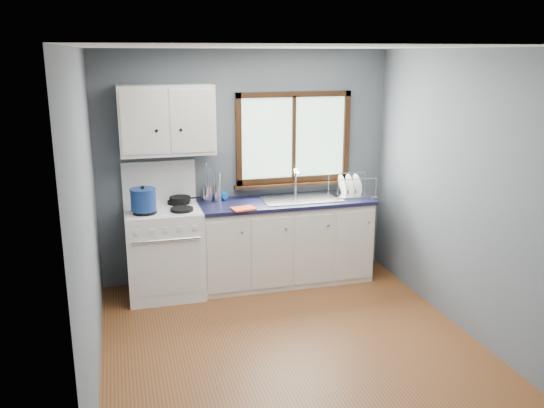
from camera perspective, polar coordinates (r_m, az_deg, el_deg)
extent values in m
cube|color=brown|center=(5.10, 2.17, -14.19)|extent=(3.20, 3.60, 0.02)
cube|color=white|center=(4.46, 2.50, 15.41)|extent=(3.20, 3.60, 0.02)
cube|color=slate|center=(6.33, -2.60, 3.76)|extent=(3.20, 0.02, 2.50)
cube|color=slate|center=(3.04, 12.73, -9.08)|extent=(3.20, 0.02, 2.50)
cube|color=slate|center=(4.43, -17.97, -1.82)|extent=(0.02, 3.60, 2.50)
cube|color=slate|center=(5.32, 19.10, 0.81)|extent=(0.02, 3.60, 2.50)
cube|color=white|center=(6.07, -10.60, -4.70)|extent=(0.76, 0.65, 0.92)
cube|color=white|center=(6.18, -11.14, 2.18)|extent=(0.76, 0.05, 0.44)
cube|color=silver|center=(5.93, -10.81, -0.47)|extent=(0.72, 0.59, 0.01)
cylinder|color=black|center=(5.78, -12.48, -0.77)|extent=(0.23, 0.23, 0.03)
cylinder|color=black|center=(5.80, -8.93, -0.53)|extent=(0.23, 0.23, 0.03)
cylinder|color=black|center=(6.06, -12.63, -0.04)|extent=(0.23, 0.23, 0.03)
cylinder|color=black|center=(6.09, -9.25, 0.19)|extent=(0.23, 0.23, 0.03)
cylinder|color=silver|center=(5.67, -10.41, -3.55)|extent=(0.66, 0.02, 0.02)
cube|color=silver|center=(5.79, -10.29, -6.30)|extent=(0.66, 0.01, 0.55)
cube|color=silver|center=(6.32, 1.27, -3.84)|extent=(1.85, 0.60, 0.88)
cube|color=black|center=(6.48, 1.20, -7.14)|extent=(1.85, 0.54, 0.08)
cube|color=black|center=(6.19, 1.29, 0.20)|extent=(1.89, 0.64, 0.04)
cube|color=silver|center=(6.24, 2.88, 0.51)|extent=(0.84, 0.46, 0.01)
cube|color=silver|center=(6.20, 1.11, -0.26)|extent=(0.36, 0.40, 0.14)
cube|color=silver|center=(6.32, 4.60, -0.01)|extent=(0.36, 0.40, 0.14)
cylinder|color=silver|center=(6.39, 2.34, 2.13)|extent=(0.02, 0.02, 0.28)
cylinder|color=silver|center=(6.30, 2.55, 3.15)|extent=(0.02, 0.16, 0.02)
sphere|color=silver|center=(6.36, 2.36, 3.36)|extent=(0.04, 0.04, 0.04)
cube|color=#9EC6A8|center=(6.39, 2.12, 6.61)|extent=(1.22, 0.01, 0.92)
cube|color=#311B0C|center=(6.33, 2.21, 10.80)|extent=(1.30, 0.05, 0.06)
cube|color=#311B0C|center=(6.46, 2.13, 2.46)|extent=(1.30, 0.05, 0.06)
cube|color=#311B0C|center=(6.22, -3.32, 6.36)|extent=(0.06, 0.05, 1.00)
cube|color=#311B0C|center=(6.59, 7.36, 6.74)|extent=(0.06, 0.05, 1.00)
cube|color=#311B0C|center=(6.38, 2.17, 6.58)|extent=(0.03, 0.05, 0.92)
cube|color=#311B0C|center=(6.44, 2.21, 1.97)|extent=(1.36, 0.10, 0.03)
cube|color=silver|center=(5.94, -10.38, 8.18)|extent=(0.95, 0.32, 0.70)
cube|color=silver|center=(5.76, -12.61, 7.86)|extent=(0.44, 0.01, 0.62)
cube|color=silver|center=(5.80, -7.88, 8.12)|extent=(0.44, 0.01, 0.62)
sphere|color=black|center=(5.76, -11.36, 7.13)|extent=(0.03, 0.03, 0.03)
sphere|color=black|center=(5.78, -9.02, 7.26)|extent=(0.03, 0.03, 0.03)
cylinder|color=black|center=(6.07, -9.10, 0.51)|extent=(0.23, 0.23, 0.04)
cube|color=black|center=(6.09, -7.62, 0.62)|extent=(0.12, 0.03, 0.01)
cylinder|color=navy|center=(5.75, -12.64, 0.37)|extent=(0.28, 0.28, 0.21)
cylinder|color=navy|center=(5.72, -12.70, 1.42)|extent=(0.29, 0.29, 0.01)
sphere|color=black|center=(5.72, -12.71, 1.61)|extent=(0.04, 0.04, 0.04)
cylinder|color=silver|center=(6.20, -6.28, 1.08)|extent=(0.15, 0.15, 0.16)
cylinder|color=silver|center=(6.17, -6.12, 2.59)|extent=(0.01, 0.01, 0.23)
cylinder|color=silver|center=(6.18, -6.52, 2.79)|extent=(0.01, 0.01, 0.28)
cylinder|color=silver|center=(6.14, -6.33, 2.43)|extent=(0.01, 0.01, 0.21)
cylinder|color=silver|center=(6.11, -5.41, 1.67)|extent=(0.09, 0.09, 0.32)
imported|color=#0C4DA8|center=(6.16, -4.63, 1.43)|extent=(0.12, 0.12, 0.24)
cube|color=#EF582B|center=(5.83, -2.84, -0.46)|extent=(0.26, 0.21, 0.02)
cube|color=silver|center=(6.47, 7.89, 0.95)|extent=(0.47, 0.37, 0.02)
cylinder|color=silver|center=(6.22, 6.56, 1.40)|extent=(0.01, 0.01, 0.22)
cylinder|color=silver|center=(6.37, 10.27, 1.59)|extent=(0.01, 0.01, 0.22)
cylinder|color=silver|center=(6.52, 5.63, 2.05)|extent=(0.01, 0.01, 0.22)
cylinder|color=silver|center=(6.67, 9.19, 2.22)|extent=(0.01, 0.01, 0.22)
cylinder|color=silver|center=(6.27, 8.47, 2.46)|extent=(0.44, 0.03, 0.01)
cylinder|color=silver|center=(6.57, 7.46, 3.07)|extent=(0.44, 0.03, 0.01)
cylinder|color=white|center=(6.40, 7.01, 1.88)|extent=(0.07, 0.24, 0.24)
cylinder|color=white|center=(6.43, 7.74, 1.91)|extent=(0.07, 0.24, 0.24)
cylinder|color=white|center=(6.46, 8.47, 1.94)|extent=(0.07, 0.24, 0.24)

